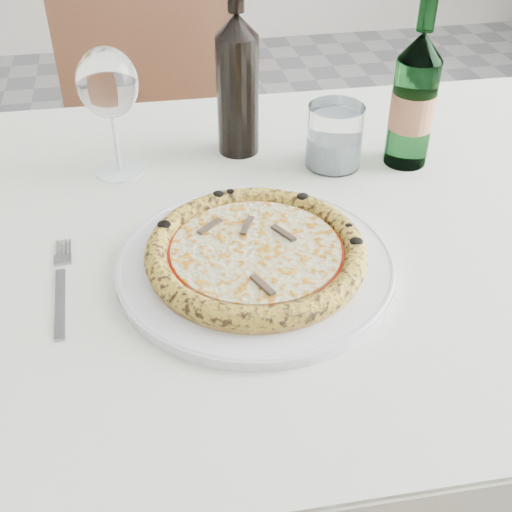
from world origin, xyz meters
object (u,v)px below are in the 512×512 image
object	(u,v)px
beer_bottle	(414,100)
pizza	(256,252)
dining_table	(242,273)
wine_glass	(108,86)
plate	(256,263)
chair_far	(157,123)
wine_bottle	(238,83)
tumbler	(334,140)

from	to	relation	value
beer_bottle	pizza	bearing A→B (deg)	-142.14
dining_table	wine_glass	size ratio (longest dim) A/B	7.61
plate	wine_glass	xyz separation A→B (m)	(-0.16, 0.28, 0.13)
chair_far	wine_glass	size ratio (longest dim) A/B	4.75
pizza	wine_bottle	distance (m)	0.33
plate	beer_bottle	world-z (taller)	beer_bottle
chair_far	pizza	bearing A→B (deg)	-85.45
plate	wine_bottle	world-z (taller)	wine_bottle
chair_far	wine_glass	distance (m)	0.74
pizza	wine_bottle	xyz separation A→B (m)	(0.03, 0.31, 0.09)
pizza	wine_glass	distance (m)	0.34
dining_table	pizza	world-z (taller)	pizza
plate	tumbler	distance (m)	0.30
beer_bottle	wine_bottle	xyz separation A→B (m)	(-0.25, 0.09, 0.01)
plate	wine_bottle	xyz separation A→B (m)	(0.03, 0.31, 0.11)
wine_bottle	plate	bearing A→B (deg)	-96.31
dining_table	tumbler	world-z (taller)	tumbler
wine_glass	wine_bottle	world-z (taller)	wine_bottle
pizza	wine_bottle	world-z (taller)	wine_bottle
tumbler	chair_far	bearing A→B (deg)	109.91
tumbler	wine_bottle	xyz separation A→B (m)	(-0.14, 0.08, 0.07)
wine_glass	wine_bottle	bearing A→B (deg)	10.09
dining_table	beer_bottle	distance (m)	0.37
chair_far	beer_bottle	world-z (taller)	beer_bottle
tumbler	wine_bottle	world-z (taller)	wine_bottle
chair_far	beer_bottle	distance (m)	0.84
dining_table	tumbler	bearing A→B (deg)	38.71
plate	wine_glass	size ratio (longest dim) A/B	1.78
chair_far	beer_bottle	xyz separation A→B (m)	(0.36, -0.69, 0.33)
chair_far	wine_bottle	distance (m)	0.70
chair_far	plate	world-z (taller)	chair_far
wine_glass	tumbler	world-z (taller)	wine_glass
chair_far	beer_bottle	bearing A→B (deg)	-62.49
plate	beer_bottle	size ratio (longest dim) A/B	1.34
pizza	tumbler	world-z (taller)	tumbler
chair_far	wine_glass	bearing A→B (deg)	-97.73
dining_table	wine_glass	distance (m)	0.33
dining_table	wine_bottle	size ratio (longest dim) A/B	5.54
plate	pizza	bearing A→B (deg)	160.64
beer_bottle	wine_bottle	bearing A→B (deg)	160.24
plate	beer_bottle	bearing A→B (deg)	37.86
chair_far	wine_bottle	world-z (taller)	wine_bottle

